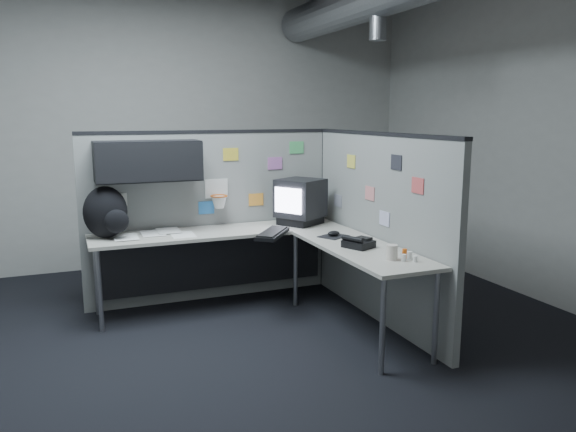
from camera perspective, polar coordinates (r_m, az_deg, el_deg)
name	(u,v)px	position (r m, az deg, el deg)	size (l,w,h in m)	color
room	(334,71)	(4.38, 4.73, 14.44)	(5.62, 5.62, 3.22)	black
partition_back	(196,199)	(5.32, -9.32, 1.74)	(2.44, 0.42, 1.63)	gray
partition_right	(377,227)	(4.92, 9.07, -1.07)	(0.07, 2.23, 1.63)	gray
desk	(255,247)	(5.00, -3.35, -3.18)	(2.31, 2.11, 0.73)	#AEAA9D
monitor	(300,201)	(5.39, 1.27, 1.53)	(0.52, 0.52, 0.44)	black
keyboard	(272,233)	(4.90, -1.60, -1.77)	(0.44, 0.50, 0.04)	black
mouse	(334,235)	(4.88, 4.66, -1.90)	(0.29, 0.27, 0.05)	black
phone	(358,243)	(4.50, 7.14, -2.73)	(0.26, 0.27, 0.10)	black
bottles	(408,256)	(4.18, 12.05, -4.00)	(0.11, 0.16, 0.07)	silver
cup	(392,252)	(4.16, 10.52, -3.66)	(0.08, 0.08, 0.11)	beige
papers	(158,234)	(5.09, -13.09, -1.78)	(0.69, 0.48, 0.01)	white
backpack	(106,213)	(5.01, -17.96, 0.28)	(0.41, 0.37, 0.45)	black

